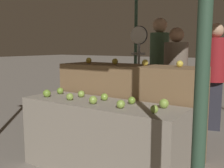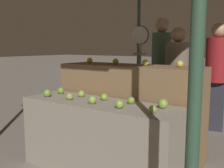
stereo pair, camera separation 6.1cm
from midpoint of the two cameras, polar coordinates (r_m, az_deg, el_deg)
display_counter_front at (r=2.81m, az=-2.15°, el=-11.70°), size 1.77×0.55×0.77m
display_counter_back at (r=3.24m, az=4.26°, el=-5.82°), size 1.77×0.55×1.12m
apple_front_0 at (r=3.05m, az=-13.37°, el=-1.95°), size 0.09×0.09×0.09m
apple_front_1 at (r=2.83m, az=-8.60°, el=-2.72°), size 0.08×0.08×0.08m
apple_front_2 at (r=2.61m, az=-3.66°, el=-3.47°), size 0.08×0.08×0.08m
apple_front_3 at (r=2.43m, az=2.37°, el=-4.41°), size 0.08×0.08×0.08m
apple_front_4 at (r=2.28m, az=9.61°, el=-5.46°), size 0.07×0.07×0.07m
apple_front_5 at (r=3.21m, az=-10.57°, el=-1.43°), size 0.08×0.08×0.08m
apple_front_6 at (r=2.98m, az=-6.12°, el=-2.13°), size 0.08×0.08×0.08m
apple_front_7 at (r=2.78m, az=-1.13°, el=-2.83°), size 0.08×0.08×0.08m
apple_front_8 at (r=2.61m, az=4.83°, el=-3.60°), size 0.08×0.08×0.08m
apple_front_9 at (r=2.47m, az=11.73°, el=-4.24°), size 0.09×0.09×0.09m
apple_back_0 at (r=3.52m, az=-4.38°, el=5.15°), size 0.07×0.07×0.07m
apple_back_1 at (r=3.25m, az=1.32°, el=4.93°), size 0.07×0.07×0.07m
apple_back_2 at (r=3.04m, az=7.83°, el=4.63°), size 0.07×0.07×0.07m
apple_back_3 at (r=2.89m, az=15.14°, el=4.24°), size 0.07×0.07×0.07m
produce_scale at (r=3.82m, az=6.53°, el=5.70°), size 0.27×0.20×1.64m
person_vendor_at_scale at (r=3.97m, az=14.36°, el=1.97°), size 0.36×0.36×1.62m
person_customer_left at (r=4.37m, az=10.98°, el=4.37°), size 0.40×0.40×1.80m
person_customer_right at (r=4.45m, az=22.19°, el=2.94°), size 0.43×0.43×1.70m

